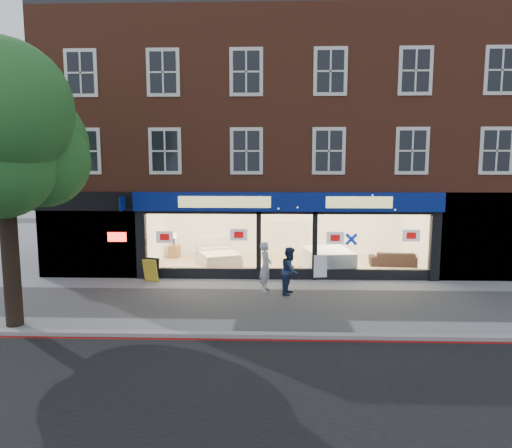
{
  "coord_description": "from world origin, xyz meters",
  "views": [
    {
      "loc": [
        -0.61,
        -13.85,
        4.28
      ],
      "look_at": [
        -1.13,
        2.5,
        2.17
      ],
      "focal_mm": 32.0,
      "sensor_mm": 36.0,
      "label": 1
    }
  ],
  "objects_px": {
    "pedestrian_grey": "(266,267)",
    "pedestrian_blue": "(290,271)",
    "mattress_stack": "(328,260)",
    "display_bed": "(218,257)",
    "sofa": "(394,259)",
    "a_board": "(151,270)"
  },
  "relations": [
    {
      "from": "pedestrian_blue",
      "to": "sofa",
      "type": "bearing_deg",
      "value": -33.1
    },
    {
      "from": "pedestrian_blue",
      "to": "a_board",
      "type": "bearing_deg",
      "value": 88.66
    },
    {
      "from": "a_board",
      "to": "pedestrian_grey",
      "type": "xyz_separation_m",
      "value": [
        4.26,
        -1.14,
        0.41
      ]
    },
    {
      "from": "pedestrian_grey",
      "to": "pedestrian_blue",
      "type": "xyz_separation_m",
      "value": [
        0.82,
        -0.35,
        -0.05
      ]
    },
    {
      "from": "pedestrian_blue",
      "to": "display_bed",
      "type": "bearing_deg",
      "value": 50.48
    },
    {
      "from": "sofa",
      "to": "a_board",
      "type": "height_order",
      "value": "a_board"
    },
    {
      "from": "pedestrian_blue",
      "to": "pedestrian_grey",
      "type": "bearing_deg",
      "value": 82.1
    },
    {
      "from": "pedestrian_grey",
      "to": "display_bed",
      "type": "bearing_deg",
      "value": 41.18
    },
    {
      "from": "mattress_stack",
      "to": "pedestrian_blue",
      "type": "distance_m",
      "value": 3.48
    },
    {
      "from": "pedestrian_grey",
      "to": "mattress_stack",
      "type": "bearing_deg",
      "value": -29.97
    },
    {
      "from": "pedestrian_grey",
      "to": "pedestrian_blue",
      "type": "distance_m",
      "value": 0.9
    },
    {
      "from": "display_bed",
      "to": "pedestrian_blue",
      "type": "height_order",
      "value": "pedestrian_blue"
    },
    {
      "from": "mattress_stack",
      "to": "pedestrian_grey",
      "type": "relative_size",
      "value": 1.41
    },
    {
      "from": "display_bed",
      "to": "mattress_stack",
      "type": "relative_size",
      "value": 0.99
    },
    {
      "from": "mattress_stack",
      "to": "sofa",
      "type": "height_order",
      "value": "mattress_stack"
    },
    {
      "from": "sofa",
      "to": "a_board",
      "type": "bearing_deg",
      "value": 19.46
    },
    {
      "from": "mattress_stack",
      "to": "sofa",
      "type": "distance_m",
      "value": 3.09
    },
    {
      "from": "display_bed",
      "to": "mattress_stack",
      "type": "distance_m",
      "value": 4.61
    },
    {
      "from": "sofa",
      "to": "pedestrian_blue",
      "type": "bearing_deg",
      "value": 46.32
    },
    {
      "from": "display_bed",
      "to": "a_board",
      "type": "height_order",
      "value": "display_bed"
    },
    {
      "from": "pedestrian_grey",
      "to": "sofa",
      "type": "bearing_deg",
      "value": -43.13
    },
    {
      "from": "display_bed",
      "to": "pedestrian_blue",
      "type": "relative_size",
      "value": 1.49
    }
  ]
}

